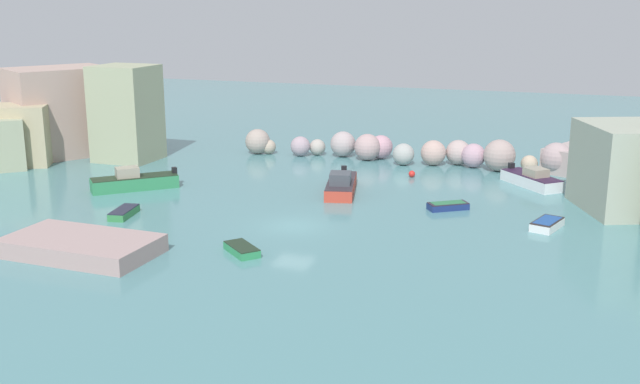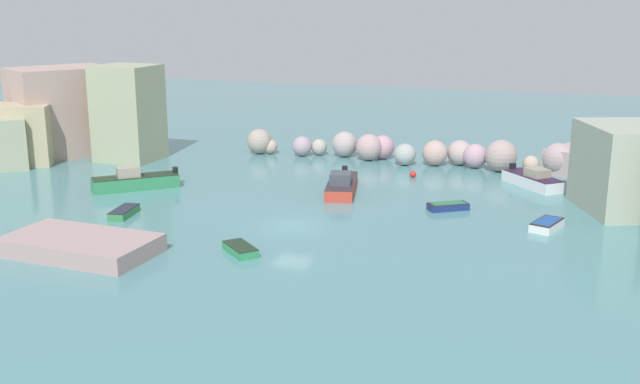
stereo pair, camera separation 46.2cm
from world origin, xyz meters
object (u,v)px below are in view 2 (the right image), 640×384
at_px(stone_dock, 80,245).
at_px(moored_boat_4, 240,249).
at_px(moored_boat_0, 533,180).
at_px(moored_boat_3, 547,225).
at_px(moored_boat_2, 125,249).
at_px(moored_boat_6, 135,181).
at_px(channel_buoy, 413,174).
at_px(moored_boat_5, 341,185).
at_px(moored_boat_7, 448,206).
at_px(moored_boat_1, 124,212).

bearing_deg(stone_dock, moored_boat_4, 20.24).
relative_size(moored_boat_0, moored_boat_3, 1.75).
xyz_separation_m(moored_boat_2, moored_boat_6, (-8.08, 13.54, 0.37)).
bearing_deg(channel_buoy, moored_boat_5, -120.84).
relative_size(moored_boat_3, moored_boat_4, 1.09).
distance_m(moored_boat_2, moored_boat_5, 19.42).
height_order(moored_boat_5, moored_boat_7, moored_boat_5).
bearing_deg(moored_boat_0, moored_boat_4, -75.55).
relative_size(stone_dock, moored_boat_3, 2.83).
bearing_deg(moored_boat_2, moored_boat_4, -79.06).
distance_m(channel_buoy, moored_boat_0, 9.67).
height_order(moored_boat_2, moored_boat_6, moored_boat_6).
bearing_deg(moored_boat_1, moored_boat_0, 114.76).
xyz_separation_m(moored_boat_0, moored_boat_3, (1.75, -11.50, -0.26)).
relative_size(stone_dock, moored_boat_4, 3.10).
xyz_separation_m(moored_boat_0, moored_boat_6, (-29.28, -11.23, 0.07)).
bearing_deg(moored_boat_4, channel_buoy, -61.94).
height_order(moored_boat_0, moored_boat_7, moored_boat_0).
relative_size(stone_dock, moored_boat_5, 1.24).
bearing_deg(moored_boat_7, channel_buoy, -97.45).
height_order(moored_boat_1, moored_boat_7, moored_boat_1).
distance_m(channel_buoy, moored_boat_6, 22.57).
bearing_deg(moored_boat_2, moored_boat_0, -49.81).
bearing_deg(moored_boat_3, channel_buoy, -117.63).
distance_m(moored_boat_3, moored_boat_4, 19.91).
distance_m(channel_buoy, moored_boat_5, 7.92).
bearing_deg(moored_boat_0, channel_buoy, -131.67).
bearing_deg(moored_boat_1, moored_boat_5, 122.58).
bearing_deg(moored_boat_4, moored_boat_5, -53.08).
xyz_separation_m(moored_boat_3, moored_boat_5, (-15.47, 4.65, 0.29)).
height_order(moored_boat_4, moored_boat_6, moored_boat_6).
xyz_separation_m(channel_buoy, moored_boat_3, (11.42, -11.45, 0.03)).
height_order(stone_dock, moored_boat_7, stone_dock).
bearing_deg(moored_boat_0, moored_boat_6, -111.03).
xyz_separation_m(channel_buoy, moored_boat_1, (-16.12, -17.94, -0.01)).
relative_size(channel_buoy, moored_boat_5, 0.08).
xyz_separation_m(moored_boat_1, moored_boat_6, (-3.49, 6.77, 0.37)).
bearing_deg(moored_boat_3, moored_boat_5, -89.29).
relative_size(channel_buoy, moored_boat_2, 0.19).
relative_size(stone_dock, moored_boat_2, 3.00).
xyz_separation_m(stone_dock, moored_boat_6, (-5.65, 14.45, 0.11)).
bearing_deg(channel_buoy, moored_boat_7, -63.03).
xyz_separation_m(channel_buoy, moored_boat_2, (-11.53, -24.71, -0.01)).
bearing_deg(channel_buoy, moored_boat_3, -45.07).
relative_size(moored_boat_1, moored_boat_3, 1.00).
bearing_deg(moored_boat_7, moored_boat_1, -10.99).
bearing_deg(moored_boat_4, moored_boat_1, 18.97).
relative_size(channel_buoy, moored_boat_6, 0.09).
bearing_deg(channel_buoy, moored_boat_6, -150.34).
height_order(stone_dock, channel_buoy, stone_dock).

